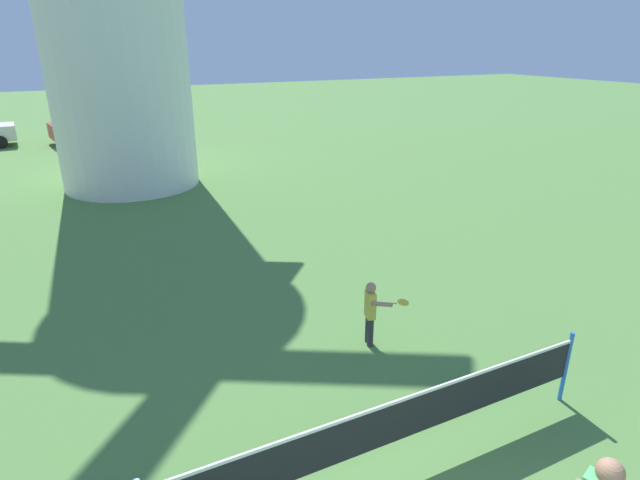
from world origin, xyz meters
name	(u,v)px	position (x,y,z in m)	size (l,w,h in m)	color
tennis_net	(397,421)	(0.49, 2.49, 0.69)	(5.71, 0.06, 1.10)	blue
player_far	(372,310)	(1.65, 4.93, 0.65)	(0.67, 0.61, 1.14)	#333338
parked_car_red	(94,125)	(-1.06, 27.06, 0.81)	(4.21, 2.39, 1.56)	red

